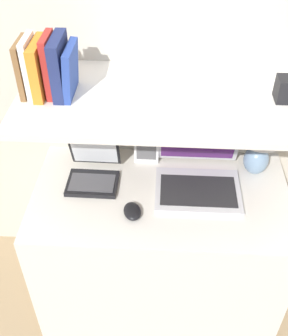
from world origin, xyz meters
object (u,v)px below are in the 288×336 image
at_px(book_brown, 23,68).
at_px(book_navy, 59,67).
at_px(laptop_small, 93,173).
at_px(book_white, 30,66).
at_px(computer_mouse, 132,211).
at_px(book_blue, 70,71).
at_px(router_box, 146,147).
at_px(book_orange, 40,68).
at_px(table_lamp, 261,137).
at_px(laptop_large, 198,175).
at_px(book_red, 49,65).

distance_m(book_brown, book_navy, 0.13).
xyz_separation_m(laptop_small, book_white, (-0.19, -0.01, 0.51)).
xyz_separation_m(computer_mouse, book_blue, (-0.23, 0.19, 0.52)).
distance_m(router_box, book_orange, 0.62).
bearing_deg(computer_mouse, book_blue, 139.95).
height_order(table_lamp, book_navy, book_navy).
height_order(book_orange, book_blue, book_orange).
bearing_deg(laptop_small, book_white, -178.13).
bearing_deg(table_lamp, laptop_small, -172.40).
bearing_deg(table_lamp, router_box, 173.38).
height_order(laptop_large, book_red, book_red).
xyz_separation_m(computer_mouse, book_brown, (-0.40, 0.19, 0.53)).
distance_m(router_box, book_navy, 0.59).
relative_size(computer_mouse, book_orange, 0.57).
bearing_deg(router_box, book_blue, -149.51).
height_order(computer_mouse, book_navy, book_navy).
bearing_deg(book_brown, laptop_small, 1.64).
height_order(laptop_large, book_white, book_white).
bearing_deg(laptop_small, book_brown, -178.36).
bearing_deg(book_orange, computer_mouse, -29.55).
bearing_deg(router_box, book_red, -155.16).
distance_m(book_navy, book_blue, 0.04).
bearing_deg(book_white, book_brown, 180.00).
relative_size(laptop_small, book_navy, 1.02).
distance_m(table_lamp, book_blue, 0.84).
xyz_separation_m(book_brown, book_red, (0.10, -0.00, 0.01)).
bearing_deg(laptop_small, book_navy, -175.64).
bearing_deg(book_red, book_brown, 180.00).
distance_m(book_orange, book_blue, 0.11).
bearing_deg(laptop_large, book_orange, -179.65).
distance_m(book_brown, book_blue, 0.17).
height_order(book_white, book_blue, book_white).
relative_size(book_white, book_navy, 0.99).
bearing_deg(computer_mouse, table_lamp, 29.08).
xyz_separation_m(table_lamp, laptop_small, (-0.72, -0.10, -0.16)).
bearing_deg(book_blue, book_white, 180.00).
xyz_separation_m(table_lamp, laptop_large, (-0.26, -0.10, -0.14)).
bearing_deg(laptop_small, book_blue, -171.92).
distance_m(laptop_large, book_red, 0.77).
relative_size(table_lamp, book_orange, 1.54).
bearing_deg(book_navy, book_brown, 180.00).
xyz_separation_m(laptop_small, book_navy, (-0.08, -0.01, 0.51)).
distance_m(laptop_large, book_blue, 0.70).
bearing_deg(book_navy, laptop_small, 4.36).
height_order(table_lamp, book_white, book_white).
distance_m(book_red, book_blue, 0.08).
distance_m(computer_mouse, book_blue, 0.60).
bearing_deg(book_blue, laptop_small, 8.08).
relative_size(table_lamp, laptop_small, 1.39).
height_order(book_brown, book_orange, book_brown).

